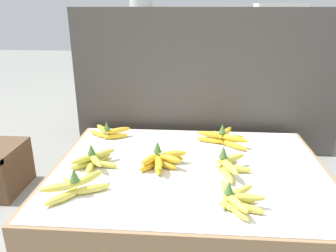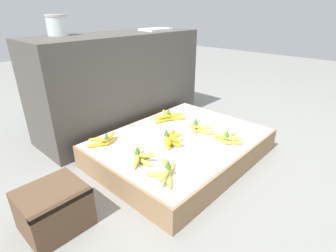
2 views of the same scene
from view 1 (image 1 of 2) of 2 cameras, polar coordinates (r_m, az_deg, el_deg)
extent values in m
plane|color=gray|center=(1.51, 3.62, -12.73)|extent=(10.00, 10.00, 0.00)
cube|color=#997551|center=(1.47, 3.69, -10.09)|extent=(1.18, 0.90, 0.16)
cube|color=silver|center=(1.43, 3.77, -7.22)|extent=(1.15, 0.87, 0.00)
cube|color=#4C4742|center=(2.08, 6.44, 8.63)|extent=(1.49, 0.50, 0.82)
ellipsoid|color=#DBCC4C|center=(1.28, -13.17, -10.59)|extent=(0.14, 0.09, 0.03)
ellipsoid|color=#DBCC4C|center=(1.32, -16.71, -9.84)|extent=(0.11, 0.12, 0.03)
ellipsoid|color=#DBCC4C|center=(1.25, -17.98, -11.77)|extent=(0.12, 0.12, 0.03)
ellipsoid|color=#DBCC4C|center=(1.28, -13.80, -8.85)|extent=(0.10, 0.13, 0.03)
ellipsoid|color=#DBCC4C|center=(1.26, -18.55, -10.07)|extent=(0.14, 0.08, 0.03)
cone|color=#4C7533|center=(1.24, -16.05, -8.17)|extent=(0.04, 0.04, 0.05)
ellipsoid|color=#DBCC4C|center=(1.16, 11.55, -14.00)|extent=(0.10, 0.14, 0.03)
ellipsoid|color=#DBCC4C|center=(1.17, 13.00, -13.60)|extent=(0.14, 0.08, 0.03)
ellipsoid|color=#DBCC4C|center=(1.20, 12.06, -12.80)|extent=(0.14, 0.07, 0.03)
ellipsoid|color=#DBCC4C|center=(1.21, 11.07, -12.39)|extent=(0.10, 0.13, 0.03)
ellipsoid|color=#DBCC4C|center=(1.21, 10.19, -12.24)|extent=(0.03, 0.14, 0.03)
ellipsoid|color=#DBCC4C|center=(1.15, 11.50, -12.75)|extent=(0.10, 0.14, 0.03)
ellipsoid|color=#DBCC4C|center=(1.17, 13.11, -11.98)|extent=(0.14, 0.03, 0.03)
ellipsoid|color=#DBCC4C|center=(1.20, 12.20, -11.11)|extent=(0.13, 0.11, 0.03)
ellipsoid|color=#DBCC4C|center=(1.20, 10.06, -10.93)|extent=(0.04, 0.14, 0.03)
cone|color=#4C7533|center=(1.15, 10.56, -10.40)|extent=(0.03, 0.03, 0.04)
ellipsoid|color=gold|center=(1.46, -14.31, -6.54)|extent=(0.12, 0.10, 0.03)
ellipsoid|color=gold|center=(1.43, -13.44, -7.16)|extent=(0.04, 0.13, 0.03)
ellipsoid|color=gold|center=(1.45, -11.23, -6.53)|extent=(0.13, 0.05, 0.03)
ellipsoid|color=gold|center=(1.49, -11.83, -5.71)|extent=(0.10, 0.12, 0.03)
ellipsoid|color=gold|center=(1.45, -14.24, -5.56)|extent=(0.11, 0.11, 0.03)
ellipsoid|color=gold|center=(1.42, -12.56, -5.86)|extent=(0.10, 0.12, 0.03)
ellipsoid|color=gold|center=(1.48, -11.46, -4.75)|extent=(0.11, 0.11, 0.03)
cone|color=#4C7533|center=(1.44, -13.25, -3.89)|extent=(0.03, 0.03, 0.05)
ellipsoid|color=gold|center=(1.41, -3.32, -6.92)|extent=(0.09, 0.11, 0.03)
ellipsoid|color=gold|center=(1.39, -1.72, -7.31)|extent=(0.05, 0.12, 0.03)
ellipsoid|color=gold|center=(1.42, -0.54, -6.67)|extent=(0.11, 0.09, 0.03)
ellipsoid|color=gold|center=(1.45, 0.50, -5.94)|extent=(0.12, 0.07, 0.03)
ellipsoid|color=gold|center=(1.39, -3.12, -5.76)|extent=(0.09, 0.11, 0.03)
ellipsoid|color=gold|center=(1.36, -1.62, -6.36)|extent=(0.05, 0.12, 0.03)
ellipsoid|color=gold|center=(1.40, 0.22, -5.66)|extent=(0.12, 0.08, 0.03)
ellipsoid|color=gold|center=(1.44, 0.93, -4.89)|extent=(0.12, 0.06, 0.03)
cone|color=#4C7533|center=(1.41, -1.86, -3.60)|extent=(0.04, 0.04, 0.05)
ellipsoid|color=#DBCC4C|center=(1.36, 10.14, -8.22)|extent=(0.06, 0.15, 0.03)
ellipsoid|color=#DBCC4C|center=(1.41, 11.29, -7.24)|extent=(0.15, 0.05, 0.03)
ellipsoid|color=#DBCC4C|center=(1.45, 10.27, -6.42)|extent=(0.11, 0.14, 0.03)
ellipsoid|color=#DBCC4C|center=(1.36, 10.53, -6.88)|extent=(0.09, 0.15, 0.03)
ellipsoid|color=#DBCC4C|center=(1.42, 10.78, -5.58)|extent=(0.14, 0.11, 0.03)
cone|color=#4C7533|center=(1.38, 9.61, -4.43)|extent=(0.04, 0.04, 0.05)
ellipsoid|color=gold|center=(1.74, -9.13, -1.76)|extent=(0.13, 0.07, 0.03)
ellipsoid|color=gold|center=(1.78, -9.89, -1.25)|extent=(0.04, 0.13, 0.03)
ellipsoid|color=gold|center=(1.79, -12.10, -1.35)|extent=(0.12, 0.09, 0.03)
ellipsoid|color=gold|center=(1.74, -8.61, -0.72)|extent=(0.12, 0.09, 0.03)
ellipsoid|color=gold|center=(1.78, -11.37, -0.48)|extent=(0.10, 0.12, 0.03)
cone|color=#4C7533|center=(1.71, -10.66, 0.06)|extent=(0.03, 0.03, 0.04)
ellipsoid|color=gold|center=(1.64, 11.13, -3.21)|extent=(0.15, 0.13, 0.03)
ellipsoid|color=gold|center=(1.70, 10.75, -2.28)|extent=(0.16, 0.11, 0.03)
ellipsoid|color=gold|center=(1.72, 8.75, -1.90)|extent=(0.07, 0.17, 0.03)
ellipsoid|color=gold|center=(1.68, 7.73, -2.44)|extent=(0.17, 0.07, 0.03)
ellipsoid|color=gold|center=(1.64, 11.08, -2.05)|extent=(0.16, 0.10, 0.03)
ellipsoid|color=gold|center=(1.71, 9.97, -1.13)|extent=(0.10, 0.16, 0.03)
ellipsoid|color=gold|center=(1.67, 7.78, -1.48)|extent=(0.17, 0.07, 0.03)
cone|color=#4C7533|center=(1.65, 9.46, -0.45)|extent=(0.04, 0.04, 0.05)
cube|color=white|center=(2.06, 18.98, 19.30)|extent=(0.27, 0.18, 0.02)
camera|label=2|loc=(1.32, -80.17, 12.28)|focal=28.00mm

